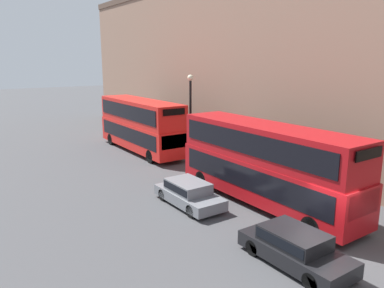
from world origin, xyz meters
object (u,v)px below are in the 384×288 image
at_px(bus_leading, 265,161).
at_px(car_hatchback, 189,192).
at_px(car_dark_sedan, 295,246).
at_px(pedestrian, 159,136).
at_px(bus_second_in_queue, 141,123).

xyz_separation_m(bus_leading, car_hatchback, (-3.40, 2.12, -1.67)).
distance_m(car_dark_sedan, pedestrian, 21.43).
bearing_deg(pedestrian, bus_leading, -98.94).
bearing_deg(bus_second_in_queue, pedestrian, 27.62).
bearing_deg(pedestrian, bus_second_in_queue, -152.38).
height_order(bus_leading, car_hatchback, bus_leading).
distance_m(bus_leading, car_hatchback, 4.34).
xyz_separation_m(car_dark_sedan, pedestrian, (5.85, 20.61, 0.09)).
height_order(bus_second_in_queue, car_dark_sedan, bus_second_in_queue).
relative_size(bus_second_in_queue, pedestrian, 6.12).
height_order(car_dark_sedan, pedestrian, pedestrian).
distance_m(bus_second_in_queue, car_dark_sedan, 19.70).
bearing_deg(bus_leading, car_dark_sedan, -124.13).
bearing_deg(car_dark_sedan, car_hatchback, 90.00).
relative_size(bus_leading, bus_second_in_queue, 1.05).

